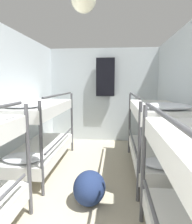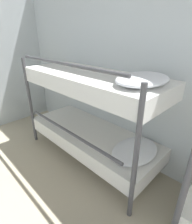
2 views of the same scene
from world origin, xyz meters
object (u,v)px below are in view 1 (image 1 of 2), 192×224
object	(u,v)px
bunk_stack_left_far	(39,130)
duffel_bag	(89,188)
bunk_stack_right_far	(156,133)
hanging_coat	(105,77)

from	to	relation	value
bunk_stack_left_far	duffel_bag	world-z (taller)	bunk_stack_left_far
bunk_stack_left_far	duffel_bag	size ratio (longest dim) A/B	3.70
bunk_stack_right_far	hanging_coat	bearing A→B (deg)	117.90
bunk_stack_right_far	duffel_bag	size ratio (longest dim) A/B	3.70
bunk_stack_right_far	duffel_bag	distance (m)	1.39
duffel_bag	bunk_stack_left_far	bearing A→B (deg)	136.45
bunk_stack_left_far	bunk_stack_right_far	bearing A→B (deg)	0.00
bunk_stack_left_far	duffel_bag	xyz separation A→B (m)	(0.97, -0.92, -0.47)
bunk_stack_right_far	hanging_coat	world-z (taller)	hanging_coat
bunk_stack_left_far	duffel_bag	distance (m)	1.41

